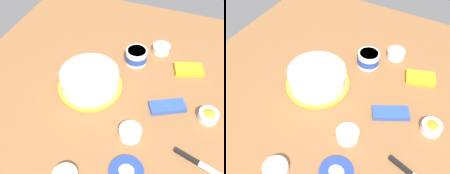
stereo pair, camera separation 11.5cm
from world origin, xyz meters
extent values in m
plane|color=#936038|center=(0.00, 0.00, 0.00)|extent=(1.54, 1.54, 0.00)
cylinder|color=gold|center=(0.16, 0.01, 0.01)|extent=(0.29, 0.29, 0.01)
cylinder|color=#DBB77A|center=(0.16, 0.01, 0.05)|extent=(0.24, 0.24, 0.06)
cylinder|color=white|center=(0.16, 0.01, 0.05)|extent=(0.26, 0.26, 0.07)
ellipsoid|color=white|center=(0.16, 0.01, 0.09)|extent=(0.26, 0.26, 0.02)
cylinder|color=white|center=(0.01, -0.23, 0.04)|extent=(0.10, 0.10, 0.07)
cylinder|color=#2347B2|center=(0.01, -0.23, 0.03)|extent=(0.11, 0.11, 0.03)
cylinder|color=white|center=(0.01, -0.23, 0.07)|extent=(0.09, 0.09, 0.01)
cylinder|color=#233DAD|center=(-0.12, 0.34, 0.01)|extent=(0.13, 0.13, 0.01)
ellipsoid|color=white|center=(-0.12, 0.34, 0.01)|extent=(0.06, 0.05, 0.01)
cube|color=silver|center=(-0.43, 0.24, 0.01)|extent=(0.14, 0.06, 0.00)
cube|color=black|center=(-0.31, 0.20, 0.01)|extent=(0.10, 0.04, 0.01)
cylinder|color=white|center=(-0.36, 0.00, 0.02)|extent=(0.08, 0.08, 0.04)
cylinder|color=orange|center=(-0.36, 0.00, 0.02)|extent=(0.07, 0.07, 0.01)
ellipsoid|color=orange|center=(-0.36, 0.00, 0.03)|extent=(0.06, 0.06, 0.02)
cylinder|color=white|center=(-0.09, 0.19, 0.02)|extent=(0.09, 0.09, 0.04)
cylinder|color=yellow|center=(-0.09, 0.19, 0.02)|extent=(0.08, 0.08, 0.01)
ellipsoid|color=yellow|center=(-0.09, 0.19, 0.03)|extent=(0.06, 0.06, 0.02)
cylinder|color=white|center=(-0.09, -0.35, 0.02)|extent=(0.09, 0.09, 0.04)
cylinder|color=pink|center=(-0.09, -0.35, 0.02)|extent=(0.07, 0.07, 0.01)
ellipsoid|color=pink|center=(-0.09, -0.35, 0.03)|extent=(0.06, 0.06, 0.02)
cube|color=yellow|center=(-0.24, -0.25, 0.01)|extent=(0.15, 0.12, 0.02)
cube|color=#2D51B2|center=(-0.20, 0.01, 0.01)|extent=(0.16, 0.13, 0.02)
camera|label=1|loc=(-0.22, 0.73, 0.89)|focal=42.06mm
camera|label=2|loc=(-0.32, 0.68, 0.89)|focal=42.06mm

